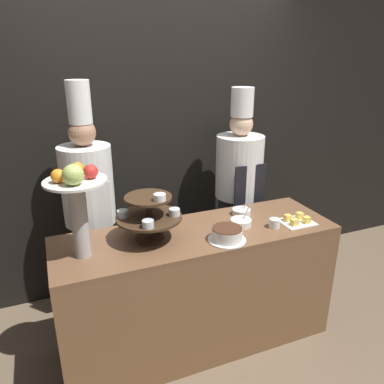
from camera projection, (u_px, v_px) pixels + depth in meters
The scene contains 12 objects.
ground_plane at pixel (214, 368), 2.54m from camera, with size 14.00×14.00×0.00m, color brown.
wall_back at pixel (153, 130), 3.15m from camera, with size 10.00×0.06×2.80m.
buffet_counter at pixel (197, 288), 2.65m from camera, with size 1.89×0.60×0.89m.
tiered_stand at pixel (149, 214), 2.33m from camera, with size 0.41×0.41×0.34m.
fruit_pedestal at pixel (77, 198), 2.06m from camera, with size 0.35×0.35×0.58m.
cake_round at pixel (227, 234), 2.37m from camera, with size 0.24×0.24×0.09m.
cup_white at pixel (274, 223), 2.55m from camera, with size 0.07×0.07×0.06m.
cake_square_tray at pixel (297, 220), 2.63m from camera, with size 0.23×0.19×0.05m.
serving_bowl_near at pixel (241, 222), 2.58m from camera, with size 0.15×0.15×0.15m.
serving_bowl_far at pixel (241, 212), 2.75m from camera, with size 0.13×0.13×0.15m.
chef_left at pixel (89, 203), 2.75m from camera, with size 0.37×0.37×1.84m.
chef_center_left at pixel (239, 184), 3.20m from camera, with size 0.40×0.40×1.76m.
Camera 1 is at (-0.88, -1.76, 2.01)m, focal length 35.00 mm.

